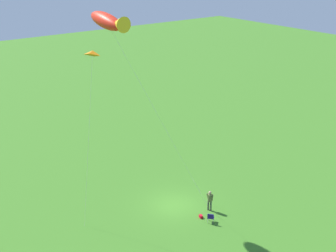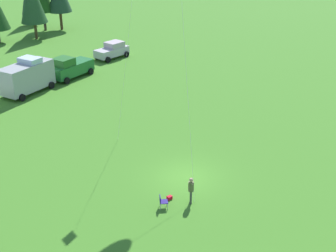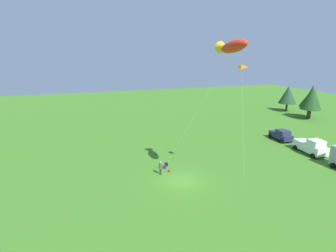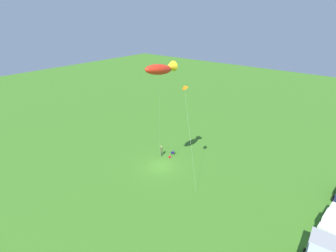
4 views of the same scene
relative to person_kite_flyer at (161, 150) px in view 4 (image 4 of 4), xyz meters
name	(u,v)px [view 4 (image 4 of 4)]	position (x,y,z in m)	size (l,w,h in m)	color
ground_plane	(160,166)	(2.38, 1.82, -1.02)	(160.00, 160.00, 0.00)	#3B7521
person_kite_flyer	(161,150)	(0.00, 0.00, 0.00)	(0.56, 0.46, 1.74)	#41453D
folding_chair	(173,152)	(-1.40, 1.14, -0.53)	(0.68, 0.68, 0.82)	navy
backpack_on_grass	(170,157)	(-0.42, 1.28, -0.91)	(0.32, 0.22, 0.22)	red
truck_white_pickup	(335,222)	(0.49, 23.13, 0.08)	(5.17, 2.80, 2.34)	white
kite_large_fish	(161,69)	(5.83, 5.16, 13.86)	(8.08, 5.97, 15.69)	red
kite_delta_orange	(184,88)	(4.67, 7.26, 11.96)	(1.16, 2.42, 13.32)	orange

